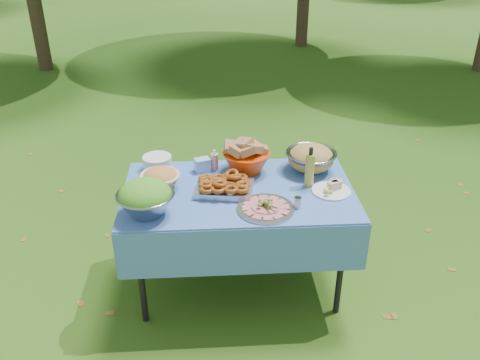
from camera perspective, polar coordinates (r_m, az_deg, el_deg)
The scene contains 14 objects.
ground at distance 3.66m, azimuth -0.13°, elevation -11.51°, with size 80.00×80.00×0.00m, color #0F3609.
picnic_table at distance 3.43m, azimuth -0.14°, elevation -6.64°, with size 1.46×0.86×0.76m, color #81ADF7.
salad_bowl at distance 2.97m, azimuth -10.58°, elevation -2.01°, with size 0.33×0.33×0.22m, color #909398, non-canonical shape.
pasta_bowl_white at distance 3.26m, azimuth -8.97°, elevation 0.24°, with size 0.25×0.25×0.14m, color white, non-canonical shape.
plate_stack at distance 3.50m, azimuth -9.27°, elevation 1.92°, with size 0.20×0.20×0.10m, color white.
wipes_box at distance 3.44m, azimuth -4.25°, elevation 1.72°, with size 0.10×0.07×0.09m, color #98C4F1.
sanitizer_bottle at distance 3.45m, azimuth -2.87°, elevation 2.28°, with size 0.05×0.05×0.14m, color pink.
bread_bowl at distance 3.41m, azimuth 0.74°, elevation 2.65°, with size 0.32×0.32×0.22m, color #E43D07, non-canonical shape.
pasta_bowl_steel at distance 3.47m, azimuth 7.97°, elevation 2.51°, with size 0.34×0.34×0.18m, color #909398, non-canonical shape.
fried_tray at distance 3.19m, azimuth -1.76°, elevation -0.67°, with size 0.35×0.25×0.08m, color #ABABAF.
charcuterie_platter at distance 3.00m, azimuth 2.93°, elevation -2.70°, with size 0.34×0.34×0.08m, color #AEB0B6.
oil_bottle at distance 3.24m, azimuth 7.86°, elevation 1.46°, with size 0.06×0.06×0.27m, color gold.
cheese_plate at distance 3.24m, azimuth 10.24°, elevation -0.78°, with size 0.25×0.25×0.07m, color white.
shaker at distance 3.04m, azimuth 6.50°, elevation -2.52°, with size 0.04×0.04×0.07m, color silver.
Camera 1 is at (-0.17, -2.80, 2.36)m, focal length 38.00 mm.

